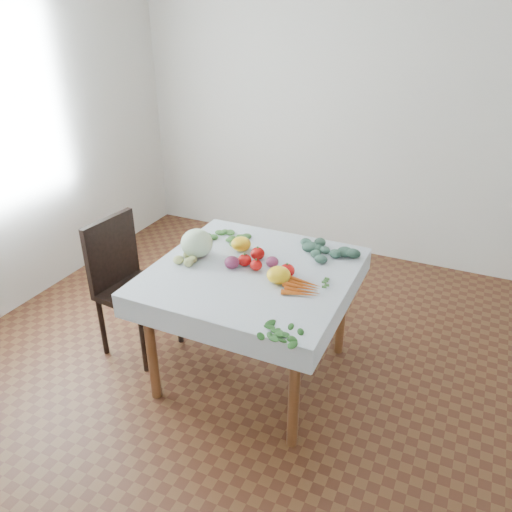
{
  "coord_description": "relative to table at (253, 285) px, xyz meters",
  "views": [
    {
      "loc": [
        1.08,
        -2.28,
        2.15
      ],
      "look_at": [
        -0.0,
        0.05,
        0.82
      ],
      "focal_mm": 35.0,
      "sensor_mm": 36.0,
      "label": 1
    }
  ],
  "objects": [
    {
      "name": "ground",
      "position": [
        0.0,
        0.0,
        -0.65
      ],
      "size": [
        4.0,
        4.0,
        0.0
      ],
      "primitive_type": "plane",
      "color": "#58351C"
    },
    {
      "name": "back_wall",
      "position": [
        0.0,
        2.0,
        0.7
      ],
      "size": [
        4.0,
        0.04,
        2.7
      ],
      "primitive_type": "cube",
      "color": "silver",
      "rests_on": "ground"
    },
    {
      "name": "table",
      "position": [
        0.0,
        0.0,
        0.0
      ],
      "size": [
        1.0,
        1.0,
        0.75
      ],
      "color": "brown",
      "rests_on": "ground"
    },
    {
      "name": "tablecloth",
      "position": [
        0.0,
        0.0,
        0.1
      ],
      "size": [
        1.12,
        1.12,
        0.01
      ],
      "primitive_type": "cube",
      "color": "white",
      "rests_on": "table"
    },
    {
      "name": "chair",
      "position": [
        -0.88,
        -0.07,
        -0.12
      ],
      "size": [
        0.46,
        0.46,
        0.93
      ],
      "color": "black",
      "rests_on": "ground"
    },
    {
      "name": "cabbage",
      "position": [
        -0.38,
        0.02,
        0.19
      ],
      "size": [
        0.21,
        0.21,
        0.17
      ],
      "primitive_type": "ellipsoid",
      "rotation": [
        0.0,
        0.0,
        0.08
      ],
      "color": "beige",
      "rests_on": "tablecloth"
    },
    {
      "name": "tomato_a",
      "position": [
        -0.03,
        0.13,
        0.14
      ],
      "size": [
        0.11,
        0.11,
        0.07
      ],
      "primitive_type": "ellipsoid",
      "rotation": [
        0.0,
        0.0,
        0.36
      ],
      "color": "#B40D0C",
      "rests_on": "tablecloth"
    },
    {
      "name": "tomato_b",
      "position": [
        0.21,
        0.01,
        0.14
      ],
      "size": [
        0.1,
        0.1,
        0.08
      ],
      "primitive_type": "ellipsoid",
      "rotation": [
        0.0,
        0.0,
        -0.09
      ],
      "color": "#B40D0C",
      "rests_on": "tablecloth"
    },
    {
      "name": "tomato_c",
      "position": [
        -0.06,
        0.03,
        0.14
      ],
      "size": [
        0.08,
        0.08,
        0.07
      ],
      "primitive_type": "ellipsoid",
      "rotation": [
        0.0,
        0.0,
        -0.0
      ],
      "color": "#B40D0C",
      "rests_on": "tablecloth"
    },
    {
      "name": "tomato_d",
      "position": [
        0.02,
        0.0,
        0.13
      ],
      "size": [
        0.09,
        0.09,
        0.06
      ],
      "primitive_type": "ellipsoid",
      "rotation": [
        0.0,
        0.0,
        0.22
      ],
      "color": "#B40D0C",
      "rests_on": "tablecloth"
    },
    {
      "name": "heirloom_back",
      "position": [
        -0.17,
        0.2,
        0.15
      ],
      "size": [
        0.13,
        0.13,
        0.09
      ],
      "primitive_type": "ellipsoid",
      "rotation": [
        0.0,
        0.0,
        0.03
      ],
      "color": "gold",
      "rests_on": "tablecloth"
    },
    {
      "name": "heirloom_front",
      "position": [
        0.19,
        -0.07,
        0.15
      ],
      "size": [
        0.13,
        0.13,
        0.09
      ],
      "primitive_type": "ellipsoid",
      "rotation": [
        0.0,
        0.0,
        -0.01
      ],
      "color": "gold",
      "rests_on": "tablecloth"
    },
    {
      "name": "onion_a",
      "position": [
        -0.12,
        -0.03,
        0.14
      ],
      "size": [
        0.11,
        0.11,
        0.07
      ],
      "primitive_type": "ellipsoid",
      "rotation": [
        0.0,
        0.0,
        0.3
      ],
      "color": "#52172E",
      "rests_on": "tablecloth"
    },
    {
      "name": "onion_b",
      "position": [
        0.09,
        0.08,
        0.13
      ],
      "size": [
        0.1,
        0.1,
        0.06
      ],
      "primitive_type": "ellipsoid",
      "rotation": [
        0.0,
        0.0,
        -0.38
      ],
      "color": "#52172E",
      "rests_on": "tablecloth"
    },
    {
      "name": "tomatillo_cluster",
      "position": [
        -0.39,
        -0.06,
        0.13
      ],
      "size": [
        0.11,
        0.14,
        0.05
      ],
      "color": "tan",
      "rests_on": "tablecloth"
    },
    {
      "name": "carrot_bunch",
      "position": [
        0.34,
        -0.09,
        0.12
      ],
      "size": [
        0.2,
        0.19,
        0.03
      ],
      "color": "orange",
      "rests_on": "tablecloth"
    },
    {
      "name": "kale_bunch",
      "position": [
        0.34,
        0.34,
        0.13
      ],
      "size": [
        0.31,
        0.31,
        0.05
      ],
      "color": "#3B604F",
      "rests_on": "tablecloth"
    },
    {
      "name": "basil_bunch",
      "position": [
        0.39,
        -0.48,
        0.11
      ],
      "size": [
        0.23,
        0.2,
        0.01
      ],
      "color": "#1C571B",
      "rests_on": "tablecloth"
    },
    {
      "name": "dill_bunch",
      "position": [
        -0.33,
        0.3,
        0.12
      ],
      "size": [
        0.27,
        0.21,
        0.03
      ],
      "color": "#4B883E",
      "rests_on": "tablecloth"
    }
  ]
}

